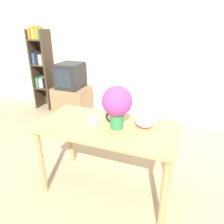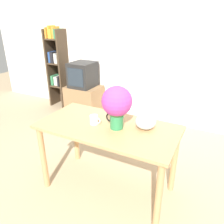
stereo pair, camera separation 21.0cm
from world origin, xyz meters
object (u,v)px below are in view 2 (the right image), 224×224
object	(u,v)px
coffee_mug	(94,120)
white_bowl	(146,122)
flower_vase	(117,104)
tv_set	(83,75)

from	to	relation	value
coffee_mug	white_bowl	distance (m)	0.52
white_bowl	flower_vase	bearing A→B (deg)	-155.06
coffee_mug	white_bowl	xyz separation A→B (m)	(0.49, 0.15, 0.03)
white_bowl	tv_set	size ratio (longest dim) A/B	0.42
flower_vase	tv_set	size ratio (longest dim) A/B	0.88
flower_vase	white_bowl	distance (m)	0.33
tv_set	flower_vase	bearing A→B (deg)	-47.35
white_bowl	tv_set	bearing A→B (deg)	139.26
flower_vase	coffee_mug	xyz separation A→B (m)	(-0.24, -0.03, -0.20)
tv_set	white_bowl	bearing A→B (deg)	-40.74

